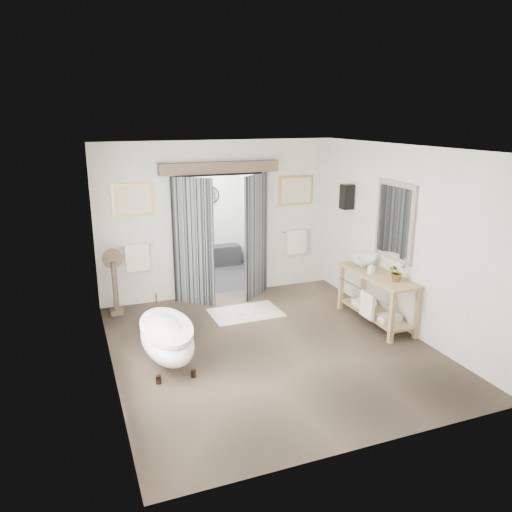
% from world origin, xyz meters
% --- Properties ---
extents(ground_plane, '(5.00, 5.00, 0.00)m').
position_xyz_m(ground_plane, '(0.00, 0.00, 0.00)').
color(ground_plane, brown).
extents(room_shell, '(4.52, 5.02, 2.91)m').
position_xyz_m(room_shell, '(-0.04, -0.12, 1.86)').
color(room_shell, silver).
rests_on(room_shell, ground_plane).
extents(shower_room, '(2.22, 2.01, 2.51)m').
position_xyz_m(shower_room, '(0.00, 3.99, 0.91)').
color(shower_room, black).
rests_on(shower_room, ground_plane).
extents(back_wall_dressing, '(3.82, 0.67, 2.52)m').
position_xyz_m(back_wall_dressing, '(0.00, 2.32, 1.56)').
color(back_wall_dressing, black).
rests_on(back_wall_dressing, ground_plane).
extents(clawfoot_tub, '(0.69, 1.55, 0.76)m').
position_xyz_m(clawfoot_tub, '(-1.51, 0.10, 0.37)').
color(clawfoot_tub, black).
rests_on(clawfoot_tub, ground_plane).
extents(vanity, '(0.57, 1.60, 0.85)m').
position_xyz_m(vanity, '(1.95, 0.21, 0.51)').
color(vanity, tan).
rests_on(vanity, ground_plane).
extents(pedestal_mirror, '(0.35, 0.22, 1.17)m').
position_xyz_m(pedestal_mirror, '(-1.99, 2.16, 0.50)').
color(pedestal_mirror, brown).
rests_on(pedestal_mirror, ground_plane).
extents(rug, '(1.21, 0.82, 0.01)m').
position_xyz_m(rug, '(0.11, 1.38, 0.01)').
color(rug, beige).
rests_on(rug, ground_plane).
extents(slippers, '(0.37, 0.27, 0.05)m').
position_xyz_m(slippers, '(0.12, 1.39, 0.04)').
color(slippers, beige).
rests_on(slippers, rug).
extents(basin, '(0.60, 0.60, 0.16)m').
position_xyz_m(basin, '(1.95, 0.67, 0.93)').
color(basin, white).
rests_on(basin, vanity).
extents(plant, '(0.28, 0.25, 0.30)m').
position_xyz_m(plant, '(2.03, -0.19, 1.00)').
color(plant, gray).
rests_on(plant, vanity).
extents(soap_bottle_a, '(0.09, 0.09, 0.20)m').
position_xyz_m(soap_bottle_a, '(1.87, 0.26, 0.95)').
color(soap_bottle_a, gray).
rests_on(soap_bottle_a, vanity).
extents(soap_bottle_b, '(0.14, 0.14, 0.17)m').
position_xyz_m(soap_bottle_b, '(1.95, 0.78, 0.93)').
color(soap_bottle_b, gray).
rests_on(soap_bottle_b, vanity).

